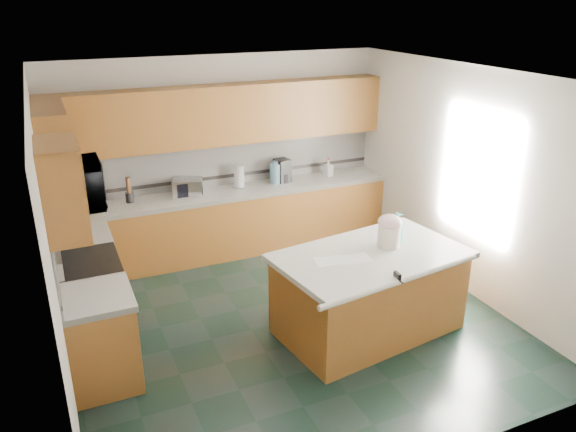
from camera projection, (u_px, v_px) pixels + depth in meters
floor at (288, 321)px, 6.31m from camera, size 4.60×4.60×0.00m
ceiling at (288, 76)px, 5.32m from camera, size 4.60×4.60×0.00m
wall_back at (221, 154)px, 7.79m from camera, size 4.60×0.04×2.70m
wall_front at (425, 319)px, 3.84m from camera, size 4.60×0.04×2.70m
wall_left at (48, 247)px, 4.94m from camera, size 0.04×4.60×2.70m
wall_right at (466, 181)px, 6.68m from camera, size 0.04×4.60×2.70m
back_base_cab at (231, 224)px, 7.85m from camera, size 4.60×0.60×0.86m
back_countertop at (229, 193)px, 7.68m from camera, size 4.60×0.64×0.06m
back_upper_cab at (223, 115)px, 7.41m from camera, size 4.60×0.33×0.78m
back_backsplash at (222, 163)px, 7.80m from camera, size 4.60×0.02×0.63m
back_accent_band at (223, 177)px, 7.87m from camera, size 4.60×0.01×0.05m
left_base_cab_rear at (86, 272)px, 6.50m from camera, size 0.60×0.82×0.86m
left_counter_rear at (80, 235)px, 6.33m from camera, size 0.64×0.82×0.06m
left_base_cab_front at (102, 341)px, 5.20m from camera, size 0.60×0.72×0.86m
left_counter_front at (95, 298)px, 5.03m from camera, size 0.64×0.72×0.06m
left_backsplash at (51, 235)px, 5.47m from camera, size 0.02×2.30×0.63m
left_accent_band at (55, 253)px, 5.54m from camera, size 0.01×2.30×0.05m
left_upper_cab_rear at (53, 143)px, 6.01m from camera, size 0.33×1.09×0.78m
left_upper_cab_front at (62, 189)px, 4.59m from camera, size 0.33×0.72×0.78m
range_body at (93, 303)px, 5.82m from camera, size 0.60×0.76×0.88m
range_oven_door at (122, 300)px, 5.95m from camera, size 0.02×0.68×0.55m
range_cooktop at (87, 263)px, 5.65m from camera, size 0.62×0.78×0.04m
range_handle at (121, 268)px, 5.82m from camera, size 0.02×0.66×0.02m
range_backguard at (58, 257)px, 5.51m from camera, size 0.06×0.76×0.18m
microwave at (76, 185)px, 5.35m from camera, size 0.50×0.73×0.41m
island_base at (369, 295)px, 6.00m from camera, size 1.99×1.32×0.86m
island_top at (371, 256)px, 5.83m from camera, size 2.11×1.43×0.06m
island_bullnose at (404, 280)px, 5.33m from camera, size 1.95×0.34×0.06m
treat_jar at (389, 236)px, 5.93m from camera, size 0.30×0.30×0.24m
treat_jar_lid at (390, 222)px, 5.87m from camera, size 0.25×0.25×0.16m
treat_jar_knob at (390, 217)px, 5.85m from camera, size 0.08×0.03×0.03m
treat_jar_knob_end_l at (387, 218)px, 5.84m from camera, size 0.04×0.04×0.04m
treat_jar_knob_end_r at (394, 217)px, 5.87m from camera, size 0.04×0.04×0.04m
soap_bottle_island at (397, 228)px, 6.03m from camera, size 0.16×0.16×0.34m
paper_sheet_a at (356, 258)px, 5.70m from camera, size 0.32×0.26×0.00m
paper_sheet_b at (329, 261)px, 5.65m from camera, size 0.31×0.26×0.00m
clamp_body at (397, 277)px, 5.31m from camera, size 0.04×0.10×0.09m
clamp_handle at (401, 281)px, 5.27m from camera, size 0.02×0.07×0.02m
knife_block at (98, 198)px, 7.03m from camera, size 0.19×0.22×0.27m
utensil_crock at (130, 197)px, 7.22m from camera, size 0.11×0.11×0.14m
utensil_bundle at (129, 185)px, 7.16m from camera, size 0.06×0.06×0.20m
toaster_oven at (188, 187)px, 7.46m from camera, size 0.44×0.37×0.22m
toaster_oven_door at (190, 190)px, 7.36m from camera, size 0.34×0.01×0.18m
paper_towel at (239, 176)px, 7.77m from camera, size 0.14×0.14×0.31m
paper_towel_base at (240, 186)px, 7.82m from camera, size 0.21×0.21×0.01m
water_jug at (276, 173)px, 7.94m from camera, size 0.17×0.17×0.28m
water_jug_neck at (276, 162)px, 7.88m from camera, size 0.08×0.08×0.04m
coffee_maker at (282, 171)px, 7.99m from camera, size 0.22×0.24×0.33m
coffee_carafe at (284, 178)px, 7.99m from camera, size 0.13×0.13×0.13m
soap_bottle_back at (328, 168)px, 8.25m from camera, size 0.14×0.14×0.25m
soap_back_cap at (329, 159)px, 8.20m from camera, size 0.02×0.02×0.03m
window_light_proxy at (477, 174)px, 6.45m from camera, size 0.02×1.40×1.10m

